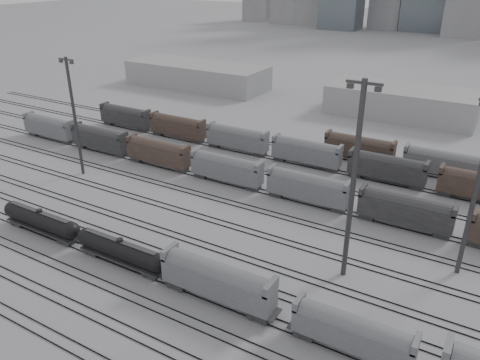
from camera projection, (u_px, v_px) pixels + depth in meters
The scene contains 13 objects.
ground at pixel (160, 284), 63.16m from camera, with size 900.00×900.00×0.00m, color #ABABB0.
tracks at pixel (227, 226), 76.86m from camera, with size 220.00×71.50×0.16m.
tank_car_a at pixel (41, 220), 74.14m from camera, with size 16.37×2.73×4.05m.
tank_car_b at pixel (121, 250), 66.43m from camera, with size 16.19×2.70×4.00m.
hopper_car_a at pixel (217, 279), 58.52m from camera, with size 15.54×3.09×5.56m.
hopper_car_b at pixel (353, 332), 50.77m from camera, with size 13.48×2.68×4.82m.
light_mast_b at pixel (74, 115), 91.20m from camera, with size 3.79×0.61×23.67m.
light_mast_c at pixel (354, 180), 59.06m from camera, with size 4.38×0.70×27.36m.
light_mast_d at pixel (477, 187), 59.99m from camera, with size 4.00×0.64×25.02m.
bg_string_near at pixel (308, 189), 83.46m from camera, with size 151.00×3.00×5.60m.
bg_string_mid at pixel (387, 169), 91.46m from camera, with size 151.00×3.00×5.60m.
warehouse_left at pixel (197, 75), 163.38m from camera, with size 50.00×18.00×8.00m, color #A9A9AB.
warehouse_mid at pixel (401, 102), 131.49m from camera, with size 40.00×18.00×8.00m, color #A9A9AB.
Camera 1 is at (35.22, -39.01, 39.28)m, focal length 35.00 mm.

